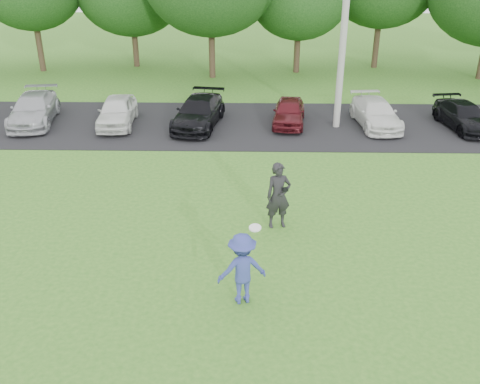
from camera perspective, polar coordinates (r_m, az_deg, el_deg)
name	(u,v)px	position (r m, az deg, el deg)	size (l,w,h in m)	color
ground	(237,313)	(12.18, -0.36, -12.79)	(100.00, 100.00, 0.00)	#316C1F
parking_lot	(245,124)	(23.75, 0.49, 7.23)	(32.00, 6.50, 0.03)	black
utility_pole	(346,5)	(22.73, 11.24, 18.99)	(0.28, 0.28, 10.13)	#9E9D99
frisbee_player	(242,269)	(12.04, 0.23, -8.18)	(1.25, 0.91, 1.92)	#323D8E
camera_bystander	(278,196)	(15.03, 4.12, -0.39)	(0.79, 0.61, 1.94)	black
parked_cars	(247,112)	(23.45, 0.78, 8.54)	(28.24, 4.74, 1.24)	silver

